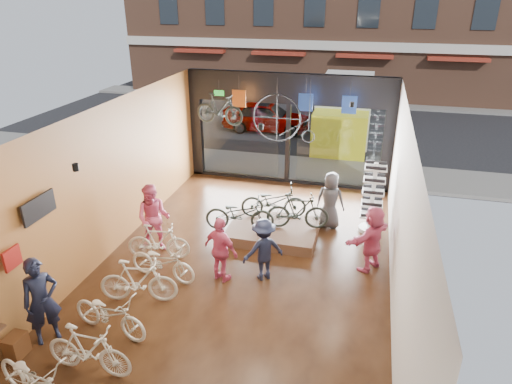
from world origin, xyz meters
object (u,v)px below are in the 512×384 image
(display_platform, at_px, (273,231))
(hung_bike, at_px, (220,109))
(floor_bike_3, at_px, (138,281))
(floor_bike_4, at_px, (163,262))
(floor_bike_0, at_px, (35,380))
(penny_farthing, at_px, (287,120))
(street_car, at_px, (267,117))
(customer_0, at_px, (42,301))
(customer_4, at_px, (330,200))
(sunglasses_rack, at_px, (372,198))
(customer_1, at_px, (154,218))
(box_truck, at_px, (344,114))
(floor_bike_2, at_px, (110,314))
(customer_3, at_px, (264,250))
(display_bike_mid, at_px, (298,211))
(customer_5, at_px, (372,238))
(floor_bike_1, at_px, (88,350))
(display_bike_left, at_px, (240,214))
(display_bike_right, at_px, (274,201))
(floor_bike_5, at_px, (158,242))
(customer_2, at_px, (221,250))

(display_platform, distance_m, hung_bike, 4.18)
(floor_bike_3, relative_size, floor_bike_4, 1.00)
(floor_bike_0, height_order, penny_farthing, penny_farthing)
(street_car, relative_size, customer_0, 2.30)
(floor_bike_0, bearing_deg, customer_4, -13.13)
(floor_bike_3, height_order, sunglasses_rack, sunglasses_rack)
(display_platform, bearing_deg, customer_1, -153.14)
(box_truck, distance_m, floor_bike_2, 14.06)
(box_truck, distance_m, customer_1, 11.19)
(display_platform, bearing_deg, customer_3, -84.27)
(floor_bike_3, distance_m, display_platform, 4.19)
(display_bike_mid, bearing_deg, customer_0, 131.72)
(display_bike_mid, xyz_separation_m, customer_5, (1.97, -1.05, 0.03))
(floor_bike_1, distance_m, floor_bike_2, 1.03)
(hung_bike, bearing_deg, sunglasses_rack, -94.18)
(floor_bike_1, relative_size, display_bike_left, 0.89)
(customer_1, height_order, penny_farthing, penny_farthing)
(sunglasses_rack, xyz_separation_m, penny_farthing, (-2.82, 1.99, 1.48))
(floor_bike_2, bearing_deg, customer_4, -22.60)
(floor_bike_2, bearing_deg, penny_farthing, -3.76)
(floor_bike_4, bearing_deg, customer_0, 160.89)
(display_bike_right, bearing_deg, display_bike_mid, -135.36)
(display_bike_mid, relative_size, sunglasses_rack, 0.83)
(floor_bike_5, relative_size, customer_1, 0.87)
(customer_4, bearing_deg, display_platform, 42.30)
(floor_bike_5, bearing_deg, customer_4, -65.92)
(floor_bike_2, height_order, floor_bike_5, floor_bike_5)
(penny_farthing, bearing_deg, customer_4, -50.43)
(floor_bike_5, height_order, display_bike_right, display_bike_right)
(display_bike_mid, bearing_deg, customer_2, 140.12)
(hung_bike, bearing_deg, floor_bike_4, -168.39)
(customer_5, bearing_deg, floor_bike_4, -35.64)
(hung_bike, bearing_deg, floor_bike_1, -169.10)
(street_car, height_order, display_bike_left, street_car)
(floor_bike_5, xyz_separation_m, display_platform, (2.55, 1.83, -0.33))
(display_bike_right, relative_size, customer_4, 1.11)
(customer_5, relative_size, penny_farthing, 0.86)
(floor_bike_0, height_order, floor_bike_3, floor_bike_3)
(customer_1, height_order, hung_bike, hung_bike)
(display_platform, bearing_deg, display_bike_mid, 7.39)
(box_truck, xyz_separation_m, display_bike_left, (-1.99, -9.42, -0.54))
(customer_0, height_order, sunglasses_rack, sunglasses_rack)
(floor_bike_4, distance_m, customer_1, 1.48)
(floor_bike_4, distance_m, sunglasses_rack, 5.91)
(street_car, distance_m, sunglasses_rack, 10.36)
(floor_bike_0, relative_size, customer_5, 1.08)
(floor_bike_1, relative_size, customer_3, 1.07)
(floor_bike_3, relative_size, display_bike_left, 0.92)
(floor_bike_2, relative_size, display_bike_left, 0.94)
(display_bike_right, xyz_separation_m, penny_farthing, (-0.13, 2.40, 1.72))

